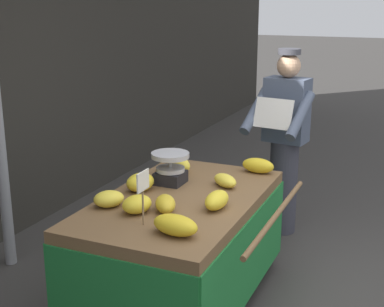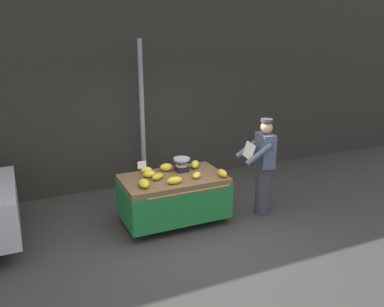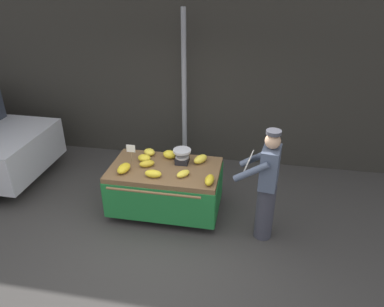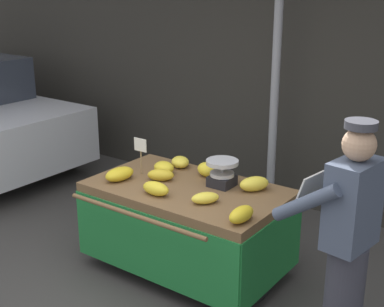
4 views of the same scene
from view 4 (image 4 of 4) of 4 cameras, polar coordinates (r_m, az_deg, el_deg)
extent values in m
cube|color=#2D2B26|center=(6.04, 11.91, 12.26)|extent=(16.00, 0.24, 3.88)
cylinder|color=gray|center=(5.71, 8.88, 7.52)|extent=(0.09, 0.09, 2.97)
cube|color=brown|center=(4.62, -0.55, -4.01)|extent=(1.69, 0.99, 0.08)
cylinder|color=black|center=(5.23, -7.32, -6.11)|extent=(0.05, 0.76, 0.76)
cylinder|color=#B7B7BC|center=(5.25, -7.56, -6.03)|extent=(0.01, 0.14, 0.14)
cylinder|color=black|center=(4.42, 7.60, -10.94)|extent=(0.05, 0.76, 0.76)
cylinder|color=#B7B7BC|center=(4.41, 7.95, -11.04)|extent=(0.01, 0.14, 0.14)
cylinder|color=#4C4742|center=(5.10, 2.28, -6.83)|extent=(0.05, 0.05, 0.74)
cube|color=#1E7233|center=(4.42, -4.45, -10.06)|extent=(1.69, 0.02, 0.60)
cube|color=#1E7233|center=(5.13, 2.80, -5.83)|extent=(1.69, 0.02, 0.60)
cube|color=#1E7233|center=(5.26, -7.98, -5.35)|extent=(0.02, 0.99, 0.60)
cube|color=#1E7233|center=(4.36, 8.56, -10.59)|extent=(0.02, 0.99, 0.60)
cylinder|color=brown|center=(4.14, -6.20, -6.59)|extent=(1.35, 0.04, 0.04)
cube|color=black|center=(4.61, 3.22, -2.95)|extent=(0.20, 0.20, 0.09)
cylinder|color=#B7B7BC|center=(4.58, 3.24, -1.78)|extent=(0.02, 0.02, 0.11)
cylinder|color=#B7B7BC|center=(4.55, 3.26, -0.93)|extent=(0.28, 0.28, 0.04)
cylinder|color=#B7B7BC|center=(4.59, 3.23, -2.20)|extent=(0.21, 0.21, 0.03)
cylinder|color=#997A51|center=(4.88, -5.46, -0.97)|extent=(0.01, 0.01, 0.22)
cube|color=white|center=(4.83, -5.55, 0.92)|extent=(0.14, 0.01, 0.12)
ellipsoid|color=gold|center=(4.73, -3.37, -2.30)|extent=(0.27, 0.23, 0.10)
ellipsoid|color=gold|center=(3.96, 5.29, -6.50)|extent=(0.14, 0.26, 0.12)
ellipsoid|color=yellow|center=(4.42, -3.89, -3.76)|extent=(0.25, 0.14, 0.11)
ellipsoid|color=yellow|center=(4.26, 1.43, -4.78)|extent=(0.24, 0.26, 0.09)
ellipsoid|color=gold|center=(4.77, -7.75, -2.19)|extent=(0.20, 0.31, 0.12)
ellipsoid|color=yellow|center=(4.82, 1.74, -1.72)|extent=(0.26, 0.22, 0.13)
ellipsoid|color=yellow|center=(4.90, -3.02, -1.51)|extent=(0.24, 0.21, 0.11)
ellipsoid|color=yellow|center=(5.05, -1.27, -0.92)|extent=(0.26, 0.26, 0.11)
ellipsoid|color=yellow|center=(4.52, 6.66, -3.24)|extent=(0.26, 0.30, 0.13)
cylinder|color=#383842|center=(3.86, 15.82, -15.22)|extent=(0.26, 0.26, 0.88)
cube|color=#475166|center=(3.52, 16.83, -5.22)|extent=(0.28, 0.41, 0.58)
sphere|color=tan|center=(3.39, 17.43, 0.93)|extent=(0.21, 0.21, 0.21)
cylinder|color=#3F3F47|center=(3.36, 17.63, 2.96)|extent=(0.20, 0.20, 0.05)
cylinder|color=#475166|center=(3.44, 12.06, -5.18)|extent=(0.49, 0.16, 0.37)
cylinder|color=#475166|center=(3.78, 15.52, -3.29)|extent=(0.49, 0.16, 0.37)
cube|color=silver|center=(3.65, 12.72, -3.71)|extent=(0.14, 0.35, 0.25)
cylinder|color=black|center=(7.65, -14.07, 0.74)|extent=(0.60, 0.18, 0.60)
camera|label=1|loc=(6.09, -35.90, 11.14)|focal=51.06mm
camera|label=2|loc=(5.45, -82.77, 9.53)|focal=37.89mm
camera|label=3|loc=(2.10, -109.16, 26.93)|focal=34.09mm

